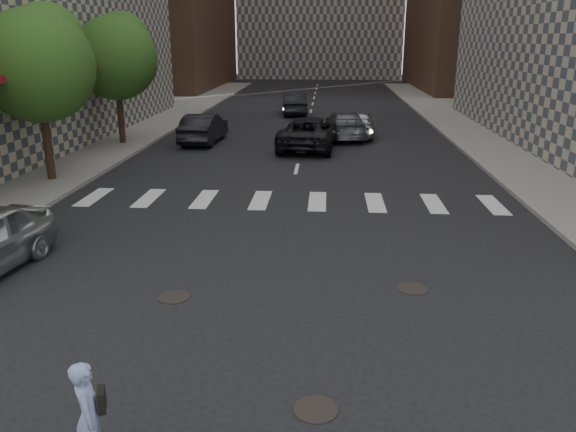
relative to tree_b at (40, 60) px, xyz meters
name	(u,v)px	position (x,y,z in m)	size (l,w,h in m)	color
ground	(258,327)	(9.45, -11.14, -4.65)	(160.00, 160.00, 0.00)	black
sidewalk_left	(41,139)	(-5.05, 8.86, -4.57)	(13.00, 80.00, 0.15)	gray
tree_b	(40,60)	(0.00, 0.00, 0.00)	(4.20, 4.20, 6.60)	#382619
tree_c	(117,54)	(0.00, 8.00, 0.00)	(4.20, 4.20, 6.60)	#382619
manhole_a	(316,409)	(10.65, -13.64, -4.64)	(0.70, 0.70, 0.02)	black
manhole_b	(174,297)	(7.45, -9.94, -4.64)	(0.70, 0.70, 0.02)	black
manhole_c	(412,289)	(12.75, -9.14, -4.64)	(0.70, 0.70, 0.02)	black
skateboarder	(90,417)	(7.81, -15.13, -3.78)	(0.54, 0.85, 1.65)	brown
traffic_car_a	(204,128)	(4.10, 8.86, -3.87)	(1.65, 4.74, 1.56)	black
traffic_car_b	(345,125)	(11.72, 10.86, -3.90)	(2.10, 5.16, 1.50)	#54585B
traffic_car_c	(309,133)	(9.82, 7.62, -3.84)	(2.69, 5.83, 1.62)	black
traffic_car_d	(358,123)	(12.49, 11.38, -3.86)	(1.86, 4.63, 1.58)	#9EA2A5
traffic_car_e	(294,104)	(8.29, 20.86, -3.86)	(1.67, 4.79, 1.58)	black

